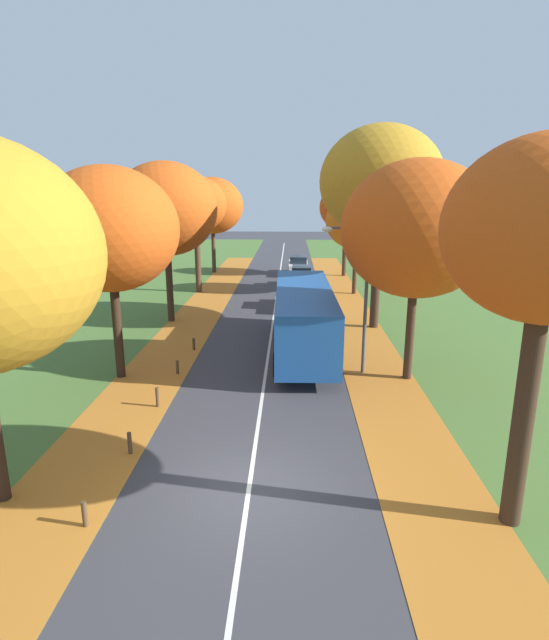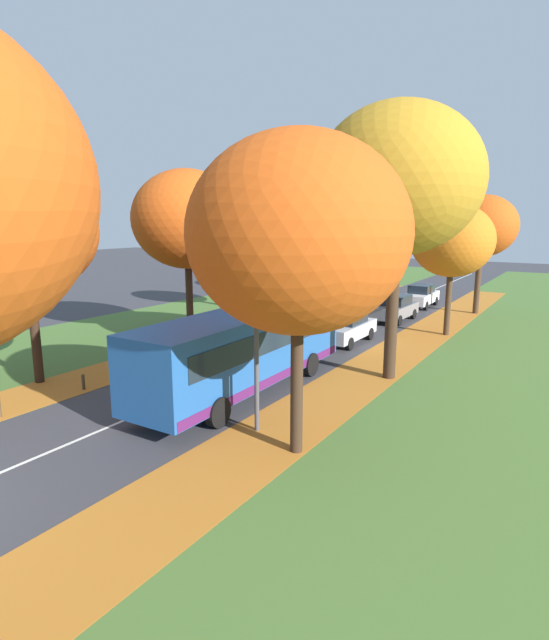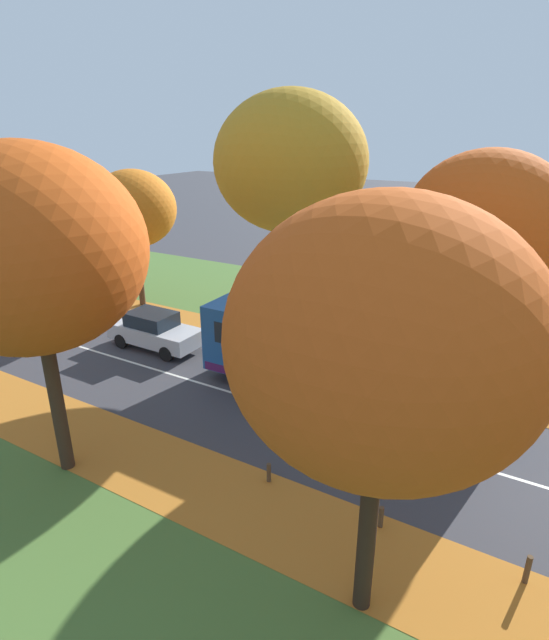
% 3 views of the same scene
% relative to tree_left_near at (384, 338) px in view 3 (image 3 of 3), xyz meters
% --- Properties ---
extents(leaf_litter_left, '(2.80, 60.00, 0.00)m').
position_rel_tree_left_near_xyz_m(leaf_litter_left, '(1.21, 6.34, -5.86)').
color(leaf_litter_left, '#B26B23').
rests_on(leaf_litter_left, grass_verge_left).
extents(grass_verge_right, '(12.00, 90.00, 0.01)m').
position_rel_tree_left_near_xyz_m(grass_verge_right, '(15.01, 12.34, -5.86)').
color(grass_verge_right, '#476B2D').
rests_on(grass_verge_right, ground).
extents(leaf_litter_right, '(2.80, 60.00, 0.00)m').
position_rel_tree_left_near_xyz_m(leaf_litter_right, '(10.41, 6.34, -5.86)').
color(leaf_litter_right, '#B26B23').
rests_on(leaf_litter_right, grass_verge_right).
extents(road_centre_line, '(0.12, 80.00, 0.01)m').
position_rel_tree_left_near_xyz_m(road_centre_line, '(5.81, 12.34, -5.86)').
color(road_centre_line, silver).
rests_on(road_centre_line, ground).
extents(tree_left_near, '(5.22, 5.22, 8.23)m').
position_rel_tree_left_near_xyz_m(tree_left_near, '(0.00, 0.00, 0.00)').
color(tree_left_near, black).
rests_on(tree_left_near, ground).
extents(tree_left_mid, '(5.64, 5.64, 8.84)m').
position_rel_tree_left_near_xyz_m(tree_left_mid, '(-0.04, 8.85, 0.42)').
color(tree_left_mid, '#382619').
rests_on(tree_left_mid, ground).
extents(tree_right_near, '(5.69, 5.69, 8.46)m').
position_rel_tree_left_near_xyz_m(tree_right_near, '(11.51, 0.22, 0.02)').
color(tree_right_near, '#382619').
rests_on(tree_right_near, ground).
extents(tree_right_mid, '(6.30, 6.30, 10.56)m').
position_rel_tree_left_near_xyz_m(tree_right_mid, '(11.39, 7.91, 1.84)').
color(tree_right_mid, '#382619').
rests_on(tree_right_mid, ground).
extents(tree_right_far, '(4.37, 4.37, 7.16)m').
position_rel_tree_left_near_xyz_m(tree_right_far, '(11.41, 17.04, -0.69)').
color(tree_right_far, '#422D1E').
rests_on(tree_right_far, ground).
extents(tree_right_distant, '(4.53, 4.53, 7.93)m').
position_rel_tree_left_near_xyz_m(tree_right_distant, '(11.46, 24.86, -0.00)').
color(tree_right_distant, '#422D1E').
rests_on(tree_right_distant, ground).
extents(bollard_third, '(0.12, 0.12, 0.71)m').
position_rel_tree_left_near_xyz_m(bollard_third, '(2.23, -2.82, -5.51)').
color(bollard_third, '#4C3823').
rests_on(bollard_third, ground).
extents(bollard_fourth, '(0.12, 0.12, 0.58)m').
position_rel_tree_left_near_xyz_m(bollard_fourth, '(2.21, 0.36, -5.57)').
color(bollard_fourth, '#4C3823').
rests_on(bollard_fourth, ground).
extents(bollard_fifth, '(0.12, 0.12, 0.57)m').
position_rel_tree_left_near_xyz_m(bollard_fifth, '(2.28, 3.55, -5.58)').
color(bollard_fifth, '#4C3823').
rests_on(bollard_fifth, ground).
extents(streetlamp_right, '(1.89, 0.28, 6.00)m').
position_rel_tree_left_near_xyz_m(streetlamp_right, '(9.48, 0.78, -2.13)').
color(streetlamp_right, '#47474C').
rests_on(streetlamp_right, ground).
extents(bus, '(2.77, 10.43, 2.98)m').
position_rel_tree_left_near_xyz_m(bus, '(7.43, 3.55, -4.16)').
color(bus, '#1E5199').
rests_on(bus, ground).
extents(car_silver_lead, '(1.80, 4.21, 1.62)m').
position_rel_tree_left_near_xyz_m(car_silver_lead, '(7.46, 12.44, -5.05)').
color(car_silver_lead, '#B7BABF').
rests_on(car_silver_lead, ground).
extents(car_grey_following, '(1.88, 4.25, 1.62)m').
position_rel_tree_left_near_xyz_m(car_grey_following, '(7.63, 19.40, -5.05)').
color(car_grey_following, slate).
rests_on(car_grey_following, ground).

